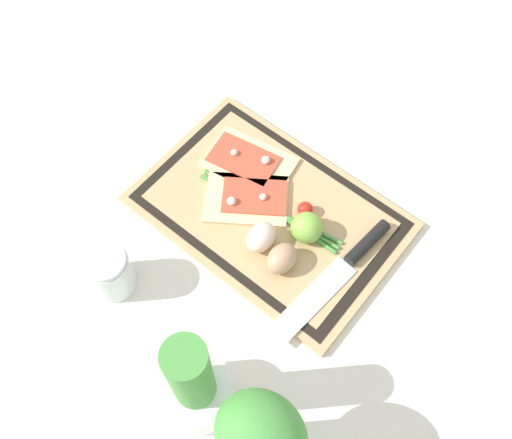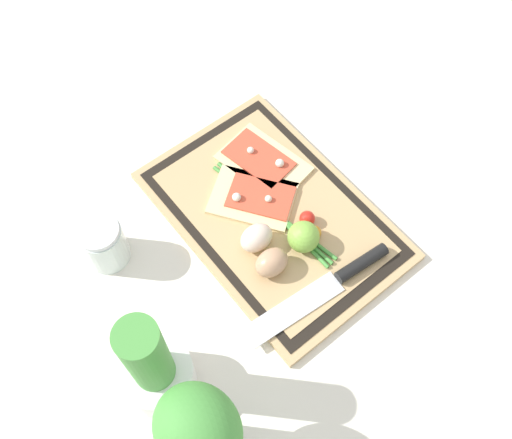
# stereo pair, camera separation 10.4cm
# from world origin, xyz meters

# --- Properties ---
(ground_plane) EXTENTS (6.00, 6.00, 0.00)m
(ground_plane) POSITION_xyz_m (0.00, 0.00, 0.00)
(ground_plane) COLOR silver
(cutting_board) EXTENTS (0.46, 0.31, 0.02)m
(cutting_board) POSITION_xyz_m (0.00, 0.00, 0.01)
(cutting_board) COLOR tan
(cutting_board) RESTS_ON ground_plane
(pizza_slice_near) EXTENTS (0.18, 0.13, 0.02)m
(pizza_slice_near) POSITION_xyz_m (0.09, -0.05, 0.02)
(pizza_slice_near) COLOR beige
(pizza_slice_near) RESTS_ON cutting_board
(pizza_slice_far) EXTENTS (0.18, 0.17, 0.02)m
(pizza_slice_far) POSITION_xyz_m (0.04, 0.01, 0.02)
(pizza_slice_far) COLOR beige
(pizza_slice_far) RESTS_ON cutting_board
(knife) EXTENTS (0.06, 0.28, 0.02)m
(knife) POSITION_xyz_m (-0.17, -0.01, 0.02)
(knife) COLOR silver
(knife) RESTS_ON cutting_board
(egg_brown) EXTENTS (0.05, 0.06, 0.05)m
(egg_brown) POSITION_xyz_m (-0.08, 0.07, 0.04)
(egg_brown) COLOR tan
(egg_brown) RESTS_ON cutting_board
(egg_pink) EXTENTS (0.05, 0.06, 0.05)m
(egg_pink) POSITION_xyz_m (-0.03, 0.06, 0.04)
(egg_pink) COLOR beige
(egg_pink) RESTS_ON cutting_board
(lime) EXTENTS (0.06, 0.06, 0.06)m
(lime) POSITION_xyz_m (-0.08, 0.00, 0.04)
(lime) COLOR #7FB742
(lime) RESTS_ON cutting_board
(cherry_tomato_red) EXTENTS (0.03, 0.03, 0.03)m
(cherry_tomato_red) POSITION_xyz_m (-0.05, -0.03, 0.03)
(cherry_tomato_red) COLOR red
(cherry_tomato_red) RESTS_ON cutting_board
(cherry_tomato_yellow) EXTENTS (0.02, 0.02, 0.02)m
(cherry_tomato_yellow) POSITION_xyz_m (-0.08, -0.03, 0.03)
(cherry_tomato_yellow) COLOR orange
(cherry_tomato_yellow) RESTS_ON cutting_board
(scallion_bunch) EXTENTS (0.29, 0.06, 0.01)m
(scallion_bunch) POSITION_xyz_m (0.00, 0.00, 0.02)
(scallion_bunch) COLOR #47933D
(scallion_bunch) RESTS_ON cutting_board
(herb_pot) EXTENTS (0.11, 0.11, 0.24)m
(herb_pot) POSITION_xyz_m (-0.12, 0.32, 0.08)
(herb_pot) COLOR white
(herb_pot) RESTS_ON ground_plane
(sauce_jar) EXTENTS (0.08, 0.08, 0.10)m
(sauce_jar) POSITION_xyz_m (0.12, 0.27, 0.04)
(sauce_jar) COLOR silver
(sauce_jar) RESTS_ON ground_plane
(herb_glass) EXTENTS (0.12, 0.11, 0.22)m
(herb_glass) POSITION_xyz_m (-0.24, 0.33, 0.13)
(herb_glass) COLOR silver
(herb_glass) RESTS_ON ground_plane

